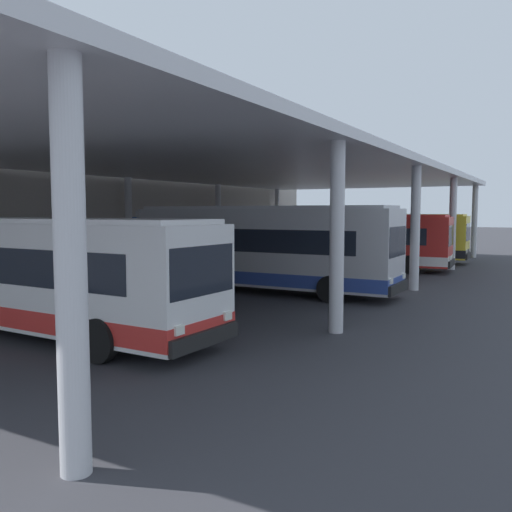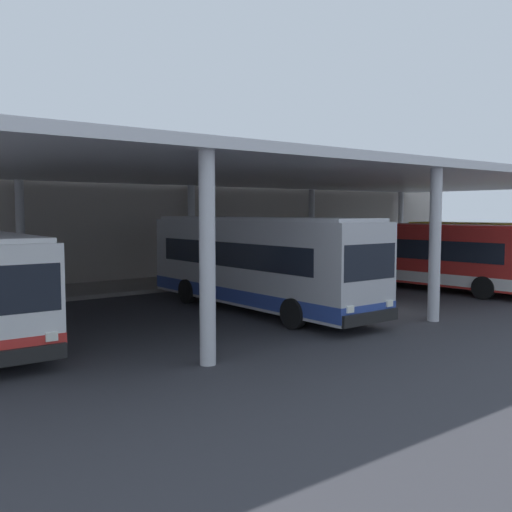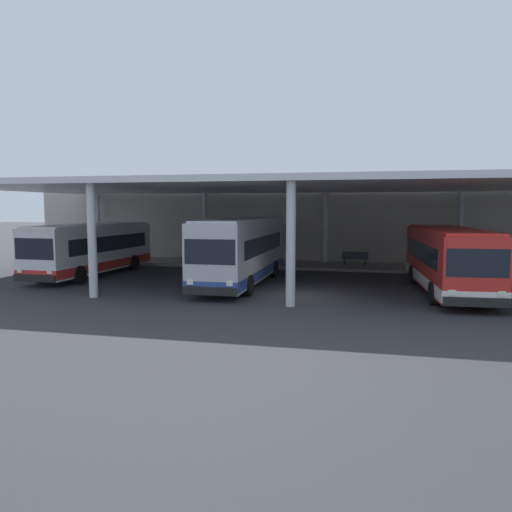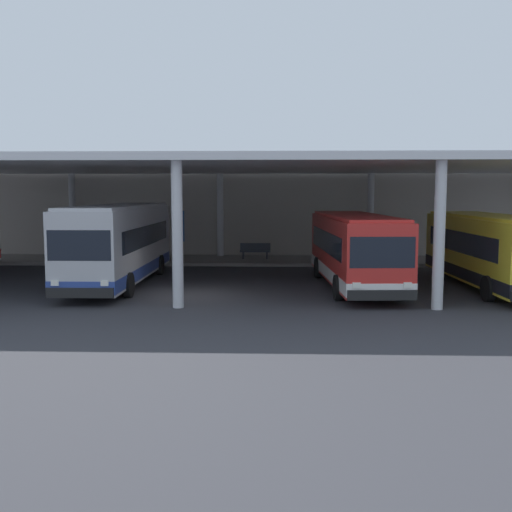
{
  "view_description": "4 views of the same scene",
  "coord_description": "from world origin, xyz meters",
  "px_view_note": "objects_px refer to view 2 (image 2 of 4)",
  "views": [
    {
      "loc": [
        -23.18,
        -7.76,
        3.35
      ],
      "look_at": [
        -2.89,
        3.6,
        1.42
      ],
      "focal_mm": 37.84,
      "sensor_mm": 36.0,
      "label": 1
    },
    {
      "loc": [
        -16.78,
        -14.2,
        3.77
      ],
      "look_at": [
        -2.0,
        4.95,
        1.89
      ],
      "focal_mm": 40.08,
      "sensor_mm": 36.0,
      "label": 2
    },
    {
      "loc": [
        3.23,
        -22.76,
        4.16
      ],
      "look_at": [
        -3.07,
        4.28,
        1.42
      ],
      "focal_mm": 34.49,
      "sensor_mm": 36.0,
      "label": 3
    },
    {
      "loc": [
        3.6,
        -23.96,
        4.18
      ],
      "look_at": [
        2.63,
        2.4,
        1.36
      ],
      "focal_mm": 42.58,
      "sensor_mm": 36.0,
      "label": 4
    }
  ],
  "objects_px": {
    "bus_far_bay": "(498,251)",
    "bench_waiting": "(241,267)",
    "banner_sign": "(181,247)",
    "bus_second_bay": "(257,263)",
    "bus_middle_bay": "(433,255)"
  },
  "relations": [
    {
      "from": "bus_far_bay",
      "to": "bench_waiting",
      "type": "relative_size",
      "value": 5.9
    },
    {
      "from": "bus_far_bay",
      "to": "banner_sign",
      "type": "distance_m",
      "value": 17.18
    },
    {
      "from": "bus_far_bay",
      "to": "bench_waiting",
      "type": "bearing_deg",
      "value": 137.76
    },
    {
      "from": "bench_waiting",
      "to": "bus_far_bay",
      "type": "bearing_deg",
      "value": -42.24
    },
    {
      "from": "bus_second_bay",
      "to": "bench_waiting",
      "type": "distance_m",
      "value": 10.67
    },
    {
      "from": "bench_waiting",
      "to": "banner_sign",
      "type": "relative_size",
      "value": 0.56
    },
    {
      "from": "bus_far_bay",
      "to": "banner_sign",
      "type": "height_order",
      "value": "banner_sign"
    },
    {
      "from": "bus_second_bay",
      "to": "banner_sign",
      "type": "height_order",
      "value": "bus_second_bay"
    },
    {
      "from": "bus_middle_bay",
      "to": "bench_waiting",
      "type": "relative_size",
      "value": 5.92
    },
    {
      "from": "bus_second_bay",
      "to": "banner_sign",
      "type": "bearing_deg",
      "value": 80.47
    },
    {
      "from": "bus_middle_bay",
      "to": "bus_far_bay",
      "type": "distance_m",
      "value": 5.75
    },
    {
      "from": "bus_middle_bay",
      "to": "bench_waiting",
      "type": "xyz_separation_m",
      "value": [
        -4.69,
        9.4,
        -0.99
      ]
    },
    {
      "from": "bus_middle_bay",
      "to": "bus_far_bay",
      "type": "relative_size",
      "value": 1.0
    },
    {
      "from": "bus_second_bay",
      "to": "bus_middle_bay",
      "type": "bearing_deg",
      "value": -2.72
    },
    {
      "from": "bus_second_bay",
      "to": "bus_middle_bay",
      "type": "distance_m",
      "value": 10.47
    }
  ]
}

